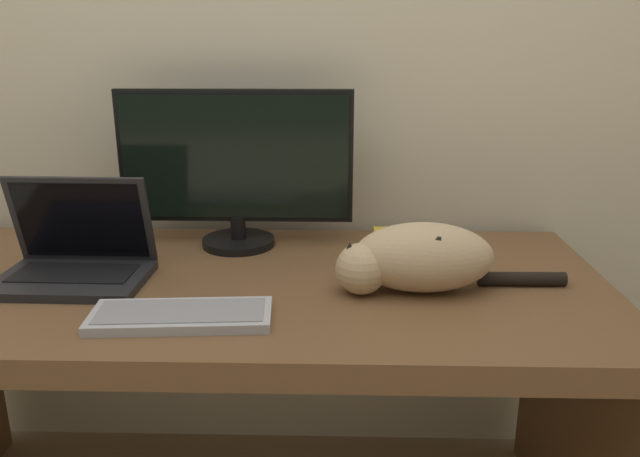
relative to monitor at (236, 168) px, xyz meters
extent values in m
cube|color=beige|center=(0.03, 0.20, 0.37)|extent=(6.40, 0.06, 2.60)
cube|color=brown|center=(0.03, -0.24, -0.24)|extent=(1.72, 0.77, 0.06)
cube|color=brown|center=(0.85, -0.24, -0.60)|extent=(0.04, 0.70, 0.66)
cylinder|color=black|center=(0.00, 0.00, -0.20)|extent=(0.19, 0.19, 0.02)
cylinder|color=black|center=(0.00, 0.00, -0.16)|extent=(0.04, 0.04, 0.06)
cube|color=black|center=(0.00, 0.00, 0.03)|extent=(0.61, 0.02, 0.34)
cube|color=black|center=(0.00, -0.01, 0.03)|extent=(0.58, 0.01, 0.32)
cube|color=#232326|center=(-0.34, -0.28, -0.20)|extent=(0.33, 0.23, 0.02)
cube|color=black|center=(-0.34, -0.27, -0.19)|extent=(0.27, 0.13, 0.00)
cube|color=#232326|center=(-0.34, -0.20, -0.08)|extent=(0.33, 0.07, 0.22)
cube|color=black|center=(-0.34, -0.20, -0.09)|extent=(0.30, 0.05, 0.19)
cube|color=#BCBCC1|center=(-0.04, -0.46, -0.20)|extent=(0.36, 0.16, 0.02)
cube|color=#939397|center=(-0.04, -0.46, -0.19)|extent=(0.33, 0.13, 0.00)
ellipsoid|color=#D1B284|center=(0.45, -0.29, -0.14)|extent=(0.31, 0.16, 0.15)
ellipsoid|color=black|center=(0.47, -0.29, -0.09)|extent=(0.14, 0.12, 0.06)
sphere|color=#D1B284|center=(0.32, -0.32, -0.16)|extent=(0.11, 0.11, 0.11)
cone|color=black|center=(0.29, -0.32, -0.11)|extent=(0.03, 0.03, 0.03)
cone|color=black|center=(0.34, -0.32, -0.11)|extent=(0.03, 0.03, 0.03)
cylinder|color=black|center=(0.68, -0.26, -0.20)|extent=(0.20, 0.03, 0.03)
cube|color=gold|center=(0.39, -0.01, -0.19)|extent=(0.05, 0.05, 0.05)
camera|label=1|loc=(0.26, -1.58, 0.33)|focal=35.00mm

